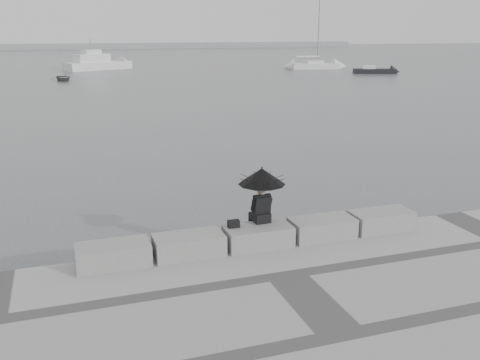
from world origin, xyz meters
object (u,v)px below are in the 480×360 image
object	(u,v)px
sailboat_right	(314,65)
motor_cruiser	(98,63)
seated_person	(262,183)
dinghy	(63,78)
small_motorboat	(374,71)

from	to	relation	value
sailboat_right	motor_cruiser	world-z (taller)	sailboat_right
seated_person	dinghy	distance (m)	52.57
sailboat_right	dinghy	bearing A→B (deg)	-159.65
seated_person	small_motorboat	world-z (taller)	seated_person
motor_cruiser	dinghy	size ratio (longest dim) A/B	2.89
seated_person	sailboat_right	xyz separation A→B (m)	(31.24, 59.92, -1.46)
dinghy	seated_person	bearing A→B (deg)	-95.12
seated_person	motor_cruiser	distance (m)	68.50
small_motorboat	dinghy	xyz separation A→B (m)	(-38.66, 2.46, -0.03)
sailboat_right	dinghy	world-z (taller)	sailboat_right
sailboat_right	dinghy	distance (m)	35.75
sailboat_right	small_motorboat	world-z (taller)	sailboat_right
motor_cruiser	dinghy	xyz separation A→B (m)	(-5.11, -16.07, -0.60)
sailboat_right	dinghy	xyz separation A→B (m)	(-34.95, -7.51, -0.25)
dinghy	motor_cruiser	bearing A→B (deg)	63.18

